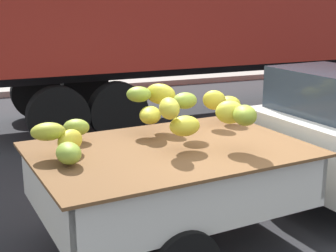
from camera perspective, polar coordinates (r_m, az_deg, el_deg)
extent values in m
plane|color=#28282B|center=(5.31, 9.19, -13.46)|extent=(220.00, 220.00, 0.00)
cube|color=gray|center=(14.00, -11.94, 4.46)|extent=(80.00, 0.80, 0.16)
cube|color=silver|center=(4.89, 0.18, -8.26)|extent=(2.67, 1.90, 0.08)
cube|color=silver|center=(5.49, -3.82, -2.79)|extent=(2.53, 0.27, 0.44)
cube|color=silver|center=(4.14, 5.56, -8.83)|extent=(2.53, 0.27, 0.44)
cube|color=silver|center=(5.46, 11.83, -3.20)|extent=(0.20, 1.69, 0.44)
cube|color=silver|center=(4.39, -14.45, -7.82)|extent=(0.20, 1.69, 0.44)
cube|color=#B21914|center=(5.53, -3.94, -3.10)|extent=(2.43, 0.22, 0.07)
cube|color=brown|center=(4.72, 0.19, -2.78)|extent=(2.80, 2.03, 0.03)
ellipsoid|color=gold|center=(5.48, 5.52, 3.09)|extent=(0.33, 0.32, 0.22)
ellipsoid|color=olive|center=(4.55, 9.12, 1.27)|extent=(0.32, 0.38, 0.19)
ellipsoid|color=gold|center=(5.67, 7.26, 2.68)|extent=(0.34, 0.35, 0.17)
ellipsoid|color=gold|center=(4.62, 2.00, 0.01)|extent=(0.37, 0.33, 0.20)
ellipsoid|color=olive|center=(5.21, -3.49, 3.79)|extent=(0.35, 0.34, 0.17)
ellipsoid|color=gold|center=(4.57, -11.57, -1.74)|extent=(0.35, 0.34, 0.21)
ellipsoid|color=gold|center=(4.68, 7.34, 1.65)|extent=(0.36, 0.35, 0.23)
ellipsoid|color=gold|center=(4.50, 0.16, 2.11)|extent=(0.26, 0.35, 0.20)
ellipsoid|color=gold|center=(5.34, -0.91, 3.82)|extent=(0.38, 0.43, 0.23)
ellipsoid|color=#A4A82B|center=(4.52, -14.09, -0.65)|extent=(0.33, 0.25, 0.16)
ellipsoid|color=olive|center=(5.06, 2.02, 3.03)|extent=(0.31, 0.28, 0.17)
ellipsoid|color=olive|center=(4.99, -10.85, -0.16)|extent=(0.34, 0.32, 0.17)
ellipsoid|color=gold|center=(5.04, -2.14, 1.30)|extent=(0.35, 0.41, 0.18)
ellipsoid|color=olive|center=(4.28, -11.74, -3.18)|extent=(0.22, 0.33, 0.19)
cylinder|color=black|center=(6.97, 15.18, -3.95)|extent=(0.65, 0.25, 0.64)
cylinder|color=black|center=(5.56, -6.56, -8.34)|extent=(0.65, 0.25, 0.64)
cube|color=black|center=(11.26, 9.85, 7.39)|extent=(11.04, 0.57, 0.30)
cylinder|color=black|center=(11.01, -9.80, 4.28)|extent=(1.08, 0.32, 1.08)
cylinder|color=black|center=(8.74, -5.96, 1.73)|extent=(1.08, 0.32, 1.08)
cylinder|color=black|center=(10.81, -15.37, 3.77)|extent=(1.08, 0.32, 1.08)
cylinder|color=black|center=(8.49, -12.92, 1.04)|extent=(1.08, 0.32, 1.08)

